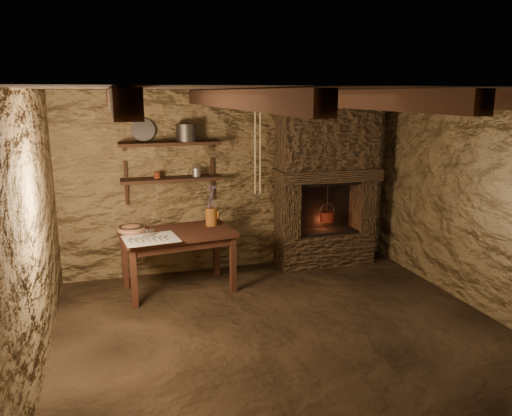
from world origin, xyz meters
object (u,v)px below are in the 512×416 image
object	(u,v)px
work_table	(178,259)
iron_stockpot	(187,133)
stoneware_jug	(211,208)
wooden_bowl	(131,230)
red_pot	(327,216)

from	to	relation	value
work_table	iron_stockpot	size ratio (longest dim) A/B	5.27
stoneware_jug	wooden_bowl	world-z (taller)	stoneware_jug
wooden_bowl	red_pot	xyz separation A→B (m)	(2.65, 0.28, -0.09)
red_pot	stoneware_jug	bearing A→B (deg)	-172.56
work_table	wooden_bowl	bearing A→B (deg)	164.95
wooden_bowl	iron_stockpot	distance (m)	1.38
red_pot	iron_stockpot	bearing A→B (deg)	176.38
work_table	stoneware_jug	bearing A→B (deg)	11.09
iron_stockpot	red_pot	xyz separation A→B (m)	(1.90, -0.12, -1.17)
red_pot	work_table	bearing A→B (deg)	-170.30
work_table	stoneware_jug	size ratio (longest dim) A/B	2.72
wooden_bowl	red_pot	size ratio (longest dim) A/B	0.61
iron_stockpot	work_table	bearing A→B (deg)	-114.90
work_table	wooden_bowl	distance (m)	0.66
wooden_bowl	iron_stockpot	bearing A→B (deg)	28.21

